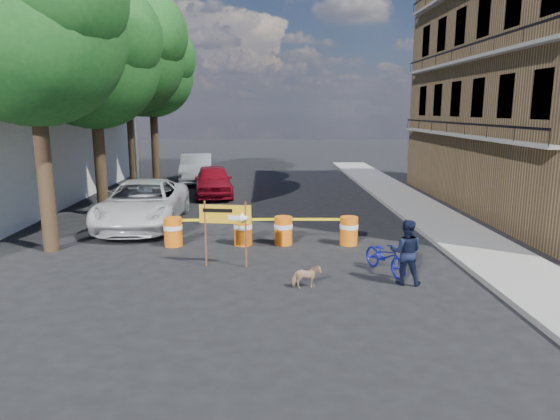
{
  "coord_description": "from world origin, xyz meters",
  "views": [
    {
      "loc": [
        -0.31,
        -12.78,
        4.19
      ],
      "look_at": [
        0.12,
        1.57,
        1.3
      ],
      "focal_mm": 32.0,
      "sensor_mm": 36.0,
      "label": 1
    }
  ],
  "objects": [
    {
      "name": "dog",
      "position": [
        0.66,
        -1.48,
        0.28
      ],
      "size": [
        0.71,
        0.4,
        0.57
      ],
      "primitive_type": "imported",
      "rotation": [
        0.0,
        0.0,
        1.71
      ],
      "color": "tan",
      "rests_on": "ground"
    },
    {
      "name": "tree_mid_a",
      "position": [
        -6.74,
        7.0,
        6.01
      ],
      "size": [
        5.25,
        5.0,
        8.68
      ],
      "color": "#332316",
      "rests_on": "ground"
    },
    {
      "name": "tree_near",
      "position": [
        -6.73,
        2.0,
        6.36
      ],
      "size": [
        5.46,
        5.2,
        9.15
      ],
      "color": "#332316",
      "rests_on": "ground"
    },
    {
      "name": "sedan_silver",
      "position": [
        -4.34,
        16.52,
        0.83
      ],
      "size": [
        2.22,
        5.19,
        1.66
      ],
      "primitive_type": "imported",
      "rotation": [
        0.0,
        0.0,
        0.09
      ],
      "color": "silver",
      "rests_on": "ground"
    },
    {
      "name": "barrel_mid_right",
      "position": [
        0.25,
        2.48,
        0.47
      ],
      "size": [
        0.58,
        0.58,
        0.9
      ],
      "color": "orange",
      "rests_on": "ground"
    },
    {
      "name": "ground",
      "position": [
        0.0,
        0.0,
        0.0
      ],
      "size": [
        120.0,
        120.0,
        0.0
      ],
      "primitive_type": "plane",
      "color": "black",
      "rests_on": "ground"
    },
    {
      "name": "tree_far",
      "position": [
        -6.74,
        17.0,
        6.22
      ],
      "size": [
        5.04,
        4.8,
        8.84
      ],
      "color": "#332316",
      "rests_on": "ground"
    },
    {
      "name": "bicycle",
      "position": [
        2.81,
        -0.39,
        0.85
      ],
      "size": [
        0.89,
        1.06,
        1.71
      ],
      "primitive_type": "imported",
      "rotation": [
        0.0,
        0.0,
        0.39
      ],
      "color": "#1419A3",
      "rests_on": "ground"
    },
    {
      "name": "barrel_mid_left",
      "position": [
        -1.02,
        2.48,
        0.47
      ],
      "size": [
        0.58,
        0.58,
        0.9
      ],
      "color": "orange",
      "rests_on": "ground"
    },
    {
      "name": "sedan_red",
      "position": [
        -2.87,
        11.64,
        0.76
      ],
      "size": [
        2.36,
        4.65,
        1.52
      ],
      "primitive_type": "imported",
      "rotation": [
        0.0,
        0.0,
        0.13
      ],
      "color": "#A20D20",
      "rests_on": "ground"
    },
    {
      "name": "streetlamp",
      "position": [
        -5.93,
        9.5,
        4.38
      ],
      "size": [
        1.25,
        0.18,
        8.0
      ],
      "color": "gray",
      "rests_on": "ground"
    },
    {
      "name": "sidewalk_east",
      "position": [
        6.2,
        6.0,
        0.07
      ],
      "size": [
        2.4,
        40.0,
        0.15
      ],
      "primitive_type": "cube",
      "color": "gray",
      "rests_on": "ground"
    },
    {
      "name": "suv_white",
      "position": [
        -4.8,
        5.31,
        0.82
      ],
      "size": [
        2.86,
        5.97,
        1.64
      ],
      "primitive_type": "imported",
      "rotation": [
        0.0,
        0.0,
        0.02
      ],
      "color": "silver",
      "rests_on": "ground"
    },
    {
      "name": "barrel_far_right",
      "position": [
        2.31,
        2.4,
        0.47
      ],
      "size": [
        0.58,
        0.58,
        0.9
      ],
      "color": "orange",
      "rests_on": "ground"
    },
    {
      "name": "pedestrian",
      "position": [
        3.09,
        -1.23,
        0.8
      ],
      "size": [
        0.91,
        0.79,
        1.61
      ],
      "primitive_type": "imported",
      "rotation": [
        0.0,
        0.0,
        2.87
      ],
      "color": "black",
      "rests_on": "ground"
    },
    {
      "name": "detour_sign",
      "position": [
        -1.21,
        0.23,
        1.32
      ],
      "size": [
        1.4,
        0.36,
        1.81
      ],
      "rotation": [
        0.0,
        0.0,
        -0.15
      ],
      "color": "#592D19",
      "rests_on": "ground"
    },
    {
      "name": "tree_mid_b",
      "position": [
        -6.73,
        12.0,
        6.71
      ],
      "size": [
        5.67,
        5.4,
        9.62
      ],
      "color": "#332316",
      "rests_on": "ground"
    },
    {
      "name": "barrel_far_left",
      "position": [
        -3.2,
        2.43,
        0.47
      ],
      "size": [
        0.58,
        0.58,
        0.9
      ],
      "color": "orange",
      "rests_on": "ground"
    }
  ]
}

